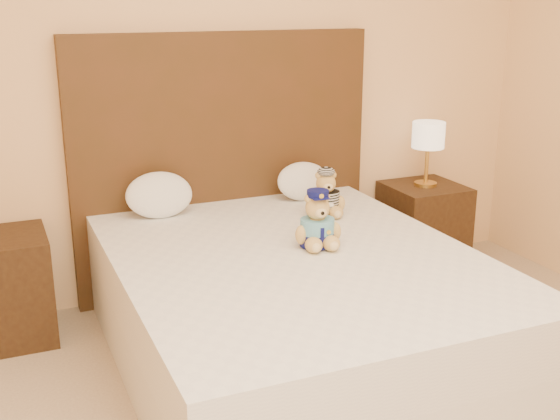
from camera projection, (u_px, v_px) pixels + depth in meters
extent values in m
cube|color=#EEBC82|center=(219.00, 59.00, 3.90)|extent=(4.00, 0.04, 2.70)
cube|color=white|center=(295.00, 333.00, 3.33)|extent=(1.60, 2.00, 0.30)
cube|color=silver|center=(296.00, 280.00, 3.25)|extent=(1.60, 2.00, 0.25)
cube|color=#462815|center=(224.00, 165.00, 4.04)|extent=(1.75, 0.08, 1.50)
cube|color=#382512|center=(4.00, 288.00, 3.53)|extent=(0.45, 0.45, 0.55)
cube|color=#382512|center=(423.00, 227.00, 4.46)|extent=(0.45, 0.45, 0.55)
cylinder|color=gold|center=(425.00, 184.00, 4.38)|extent=(0.14, 0.14, 0.02)
cylinder|color=gold|center=(427.00, 164.00, 4.34)|extent=(0.02, 0.02, 0.26)
cylinder|color=beige|center=(428.00, 135.00, 4.29)|extent=(0.20, 0.20, 0.16)
ellipsoid|color=white|center=(159.00, 193.00, 3.74)|extent=(0.36, 0.23, 0.26)
ellipsoid|color=white|center=(304.00, 179.00, 4.07)|extent=(0.33, 0.21, 0.23)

